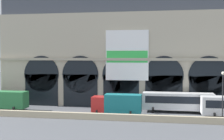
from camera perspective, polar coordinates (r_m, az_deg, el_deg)
ground_plane at (r=46.73m, az=0.87°, el=-8.32°), size 200.00×200.00×0.00m
quay_parapet_wall at (r=41.97m, az=-0.17°, el=-8.97°), size 90.00×0.70×0.92m
station_building at (r=52.76m, az=2.10°, el=3.92°), size 44.61×4.41×20.84m
box_truck_west at (r=52.29m, az=-19.75°, el=-5.39°), size 7.50×2.91×3.12m
box_truck_center at (r=45.60m, az=1.03°, el=-6.43°), size 7.50×2.91×3.12m
bus_mideast at (r=48.41m, az=12.47°, el=-5.85°), size 11.00×3.25×3.10m
street_lamp_quayside at (r=42.23m, az=20.43°, el=-3.65°), size 0.44×0.44×6.90m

